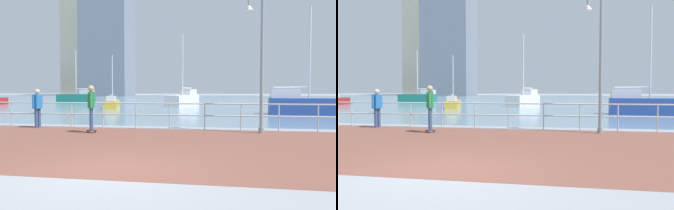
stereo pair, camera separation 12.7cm
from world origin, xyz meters
TOP-DOWN VIEW (x-y plane):
  - ground at (0.00, 40.00)m, footprint 220.00×220.00m
  - brick_paving at (0.00, 3.09)m, footprint 28.00×7.55m
  - harbor_water at (0.00, 51.86)m, footprint 180.00×88.00m
  - waterfront_railing at (-0.00, 6.86)m, footprint 25.25×0.06m
  - lamppost at (3.35, 6.35)m, footprint 0.74×0.57m
  - skateboarder at (-2.66, 5.33)m, footprint 0.41×0.55m
  - bystander at (-5.55, 6.51)m, footprint 0.31×0.56m
  - sailboat_ivory at (-1.89, 26.31)m, footprint 2.95×5.27m
  - sailboat_red at (7.33, 16.21)m, footprint 5.00×1.78m
  - sailboat_yellow at (-17.33, 35.22)m, footprint 5.05×1.90m
  - sailboat_white at (-7.44, 21.12)m, footprint 1.71×3.42m
  - tower_steel at (-30.73, 83.25)m, footprint 13.26×10.80m
  - tower_brick at (-47.53, 103.40)m, footprint 11.04×11.47m

SIDE VIEW (x-z plane):
  - ground at x=0.00m, z-range 0.00..0.00m
  - harbor_water at x=0.00m, z-range 0.00..0.00m
  - brick_paving at x=0.00m, z-range 0.00..0.01m
  - sailboat_white at x=-7.44m, z-range -1.86..2.74m
  - sailboat_red at x=7.33m, z-range -2.80..4.12m
  - sailboat_yellow at x=-17.33m, z-range -2.81..4.14m
  - sailboat_ivory at x=-1.89m, z-range -2.86..4.21m
  - waterfront_railing at x=0.00m, z-range 0.20..1.26m
  - bystander at x=-5.55m, z-range 0.14..1.76m
  - skateboarder at x=-2.66m, z-range 0.18..1.92m
  - lamppost at x=3.35m, z-range 0.29..5.71m
  - tower_brick at x=-47.53m, z-range -0.83..37.09m
  - tower_steel at x=-30.73m, z-range -0.83..38.20m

